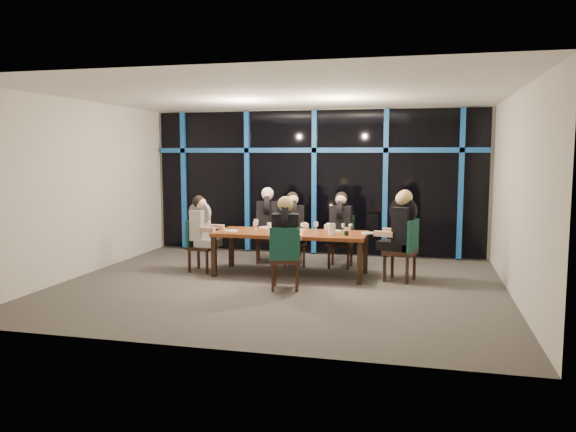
# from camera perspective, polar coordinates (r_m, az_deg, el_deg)

# --- Properties ---
(room) EXTENTS (7.04, 7.00, 3.02)m
(room) POSITION_cam_1_polar(r_m,az_deg,el_deg) (8.77, -0.93, 5.92)
(room) COLOR #504B47
(room) RESTS_ON ground
(window_wall) EXTENTS (6.86, 0.43, 2.94)m
(window_wall) POSITION_cam_1_polar(r_m,az_deg,el_deg) (11.64, 2.78, 3.69)
(window_wall) COLOR black
(window_wall) RESTS_ON ground
(dining_table) EXTENTS (2.60, 1.00, 0.75)m
(dining_table) POSITION_cam_1_polar(r_m,az_deg,el_deg) (9.65, 0.28, -2.05)
(dining_table) COLOR brown
(dining_table) RESTS_ON ground
(chair_far_left) EXTENTS (0.54, 0.54, 0.99)m
(chair_far_left) POSITION_cam_1_polar(r_m,az_deg,el_deg) (10.88, -2.06, -1.79)
(chair_far_left) COLOR black
(chair_far_left) RESTS_ON ground
(chair_far_mid) EXTENTS (0.57, 0.57, 0.94)m
(chair_far_mid) POSITION_cam_1_polar(r_m,az_deg,el_deg) (10.55, 0.43, -2.17)
(chair_far_mid) COLOR black
(chair_far_mid) RESTS_ON ground
(chair_far_right) EXTENTS (0.46, 0.46, 0.95)m
(chair_far_right) POSITION_cam_1_polar(r_m,az_deg,el_deg) (10.44, 5.43, -2.27)
(chair_far_right) COLOR black
(chair_far_right) RESTS_ON ground
(chair_end_left) EXTENTS (0.46, 0.46, 0.92)m
(chair_end_left) POSITION_cam_1_polar(r_m,az_deg,el_deg) (10.12, -9.11, -2.68)
(chair_end_left) COLOR black
(chair_end_left) RESTS_ON ground
(chair_end_right) EXTENTS (0.59, 0.59, 1.03)m
(chair_end_right) POSITION_cam_1_polar(r_m,az_deg,el_deg) (9.38, 11.84, -3.08)
(chair_end_right) COLOR black
(chair_end_right) RESTS_ON ground
(chair_near_mid) EXTENTS (0.53, 0.53, 0.99)m
(chair_near_mid) POSITION_cam_1_polar(r_m,az_deg,el_deg) (8.59, -0.28, -3.98)
(chair_near_mid) COLOR black
(chair_near_mid) RESTS_ON ground
(diner_far_left) EXTENTS (0.54, 0.66, 0.96)m
(diner_far_left) POSITION_cam_1_polar(r_m,az_deg,el_deg) (10.74, -2.10, 0.22)
(diner_far_left) COLOR black
(diner_far_left) RESTS_ON ground
(diner_far_mid) EXTENTS (0.59, 0.65, 0.92)m
(diner_far_mid) POSITION_cam_1_polar(r_m,az_deg,el_deg) (10.42, 0.51, -0.20)
(diner_far_mid) COLOR black
(diner_far_mid) RESTS_ON ground
(diner_far_right) EXTENTS (0.48, 0.60, 0.93)m
(diner_far_right) POSITION_cam_1_polar(r_m,az_deg,el_deg) (10.31, 5.37, -0.26)
(diner_far_right) COLOR black
(diner_far_right) RESTS_ON ground
(diner_end_left) EXTENTS (0.59, 0.48, 0.90)m
(diner_end_left) POSITION_cam_1_polar(r_m,az_deg,el_deg) (10.03, -8.75, -0.63)
(diner_end_left) COLOR black
(diner_end_left) RESTS_ON ground
(diner_end_right) EXTENTS (0.70, 0.60, 1.00)m
(diner_end_right) POSITION_cam_1_polar(r_m,az_deg,el_deg) (9.35, 11.39, -0.59)
(diner_end_right) COLOR black
(diner_end_right) RESTS_ON ground
(diner_near_mid) EXTENTS (0.53, 0.65, 0.96)m
(diner_near_mid) POSITION_cam_1_polar(r_m,az_deg,el_deg) (8.61, -0.25, -1.31)
(diner_near_mid) COLOR black
(diner_near_mid) RESTS_ON ground
(plate_far_left) EXTENTS (0.24, 0.24, 0.01)m
(plate_far_left) POSITION_cam_1_polar(r_m,az_deg,el_deg) (10.21, -2.33, -1.16)
(plate_far_left) COLOR white
(plate_far_left) RESTS_ON dining_table
(plate_far_mid) EXTENTS (0.24, 0.24, 0.01)m
(plate_far_mid) POSITION_cam_1_polar(r_m,az_deg,el_deg) (9.89, 1.05, -1.40)
(plate_far_mid) COLOR white
(plate_far_mid) RESTS_ON dining_table
(plate_far_right) EXTENTS (0.24, 0.24, 0.01)m
(plate_far_right) POSITION_cam_1_polar(r_m,az_deg,el_deg) (9.78, 4.76, -1.51)
(plate_far_right) COLOR white
(plate_far_right) RESTS_ON dining_table
(plate_end_left) EXTENTS (0.24, 0.24, 0.01)m
(plate_end_left) POSITION_cam_1_polar(r_m,az_deg,el_deg) (9.81, -5.81, -1.49)
(plate_end_left) COLOR white
(plate_end_left) RESTS_ON dining_table
(plate_end_right) EXTENTS (0.24, 0.24, 0.01)m
(plate_end_right) POSITION_cam_1_polar(r_m,az_deg,el_deg) (9.58, 7.97, -1.71)
(plate_end_right) COLOR white
(plate_end_right) RESTS_ON dining_table
(plate_near_mid) EXTENTS (0.24, 0.24, 0.01)m
(plate_near_mid) POSITION_cam_1_polar(r_m,az_deg,el_deg) (9.19, -0.02, -1.99)
(plate_near_mid) COLOR white
(plate_near_mid) RESTS_ON dining_table
(wine_bottle) EXTENTS (0.07, 0.07, 0.31)m
(wine_bottle) POSITION_cam_1_polar(r_m,az_deg,el_deg) (9.26, 5.96, -1.26)
(wine_bottle) COLOR black
(wine_bottle) RESTS_ON dining_table
(water_pitcher) EXTENTS (0.12, 0.10, 0.19)m
(water_pitcher) POSITION_cam_1_polar(r_m,az_deg,el_deg) (9.32, 4.46, -1.35)
(water_pitcher) COLOR white
(water_pitcher) RESTS_ON dining_table
(tea_light) EXTENTS (0.05, 0.05, 0.03)m
(tea_light) POSITION_cam_1_polar(r_m,az_deg,el_deg) (9.41, -0.28, -1.74)
(tea_light) COLOR #FA9C4B
(tea_light) RESTS_ON dining_table
(wine_glass_a) EXTENTS (0.07, 0.07, 0.18)m
(wine_glass_a) POSITION_cam_1_polar(r_m,az_deg,el_deg) (9.52, -1.95, -0.95)
(wine_glass_a) COLOR silver
(wine_glass_a) RESTS_ON dining_table
(wine_glass_b) EXTENTS (0.06, 0.06, 0.16)m
(wine_glass_b) POSITION_cam_1_polar(r_m,az_deg,el_deg) (9.62, 1.47, -0.96)
(wine_glass_b) COLOR silver
(wine_glass_b) RESTS_ON dining_table
(wine_glass_c) EXTENTS (0.07, 0.07, 0.19)m
(wine_glass_c) POSITION_cam_1_polar(r_m,az_deg,el_deg) (9.51, 2.87, -0.91)
(wine_glass_c) COLOR white
(wine_glass_c) RESTS_ON dining_table
(wine_glass_d) EXTENTS (0.07, 0.07, 0.19)m
(wine_glass_d) POSITION_cam_1_polar(r_m,az_deg,el_deg) (9.91, -3.28, -0.62)
(wine_glass_d) COLOR white
(wine_glass_d) RESTS_ON dining_table
(wine_glass_e) EXTENTS (0.06, 0.06, 0.16)m
(wine_glass_e) POSITION_cam_1_polar(r_m,az_deg,el_deg) (9.60, 5.64, -1.02)
(wine_glass_e) COLOR silver
(wine_glass_e) RESTS_ON dining_table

